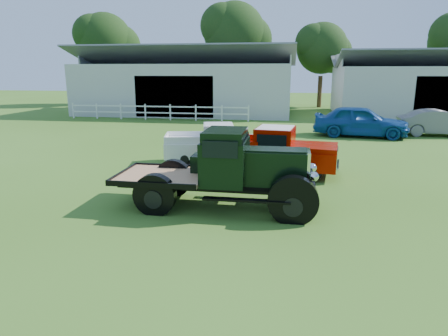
% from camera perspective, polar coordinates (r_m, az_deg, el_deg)
% --- Properties ---
extents(ground, '(120.00, 120.00, 0.00)m').
position_cam_1_polar(ground, '(10.46, -2.15, -7.11)').
color(ground, '#396519').
extents(shed_left, '(18.80, 10.20, 5.60)m').
position_cam_1_polar(shed_left, '(36.69, -5.04, 12.31)').
color(shed_left, '#B5B5B5').
rests_on(shed_left, ground).
extents(shed_right, '(16.80, 9.20, 5.20)m').
position_cam_1_polar(shed_right, '(38.53, 27.93, 10.56)').
color(shed_right, '#B5B5B5').
rests_on(shed_right, ground).
extents(fence_rail, '(14.20, 0.16, 1.20)m').
position_cam_1_polar(fence_rail, '(31.36, -9.44, 7.90)').
color(fence_rail, white).
rests_on(fence_rail, ground).
extents(tree_a, '(6.30, 6.30, 10.50)m').
position_cam_1_polar(tree_a, '(47.04, -16.50, 15.12)').
color(tree_a, black).
rests_on(tree_a, ground).
extents(tree_b, '(6.90, 6.90, 11.50)m').
position_cam_1_polar(tree_b, '(44.03, 1.47, 16.44)').
color(tree_b, black).
rests_on(tree_b, ground).
extents(tree_c, '(5.40, 5.40, 9.00)m').
position_cam_1_polar(tree_c, '(42.69, 13.73, 14.47)').
color(tree_c, black).
rests_on(tree_c, ground).
extents(vintage_flatbed, '(5.52, 2.21, 2.18)m').
position_cam_1_polar(vintage_flatbed, '(10.95, -0.35, -0.15)').
color(vintage_flatbed, black).
rests_on(vintage_flatbed, ground).
extents(red_pickup, '(4.98, 2.41, 1.75)m').
position_cam_1_polar(red_pickup, '(14.76, 6.90, 2.54)').
color(red_pickup, '#A80E00').
rests_on(red_pickup, ground).
extents(white_pickup, '(4.57, 2.51, 1.59)m').
position_cam_1_polar(white_pickup, '(16.35, -1.10, 3.45)').
color(white_pickup, white).
rests_on(white_pickup, ground).
extents(misc_car_blue, '(5.47, 2.80, 1.78)m').
position_cam_1_polar(misc_car_blue, '(24.30, 18.93, 6.36)').
color(misc_car_blue, navy).
rests_on(misc_car_blue, ground).
extents(misc_car_grey, '(4.61, 1.72, 1.51)m').
position_cam_1_polar(misc_car_grey, '(26.46, 28.44, 5.69)').
color(misc_car_grey, slate).
rests_on(misc_car_grey, ground).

